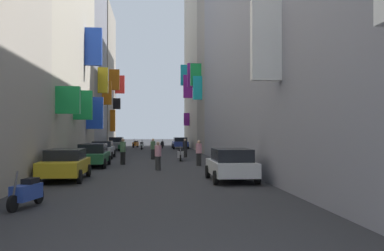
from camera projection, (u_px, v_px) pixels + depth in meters
ground_plane at (151, 159)px, 34.45m from camera, size 140.00×140.00×0.00m
building_left_mid_a at (35, 42)px, 30.53m from camera, size 7.29×17.16×16.80m
building_left_mid_b at (72, 67)px, 44.80m from camera, size 6.96×11.51×17.34m
building_left_far at (89, 78)px, 57.78m from camera, size 7.32×11.76×18.05m
building_right_near at (303, 30)px, 23.30m from camera, size 7.16×35.94×15.14m
building_right_mid_a at (230, 64)px, 44.44m from camera, size 7.24×6.51×17.89m
building_right_mid_b at (213, 62)px, 56.43m from camera, size 7.34×17.55×21.92m
parked_car_blue at (180, 143)px, 53.18m from camera, size 1.90×4.37×1.36m
parked_car_white at (231, 164)px, 19.70m from camera, size 1.96×3.92×1.46m
parked_car_grey at (116, 143)px, 49.99m from camera, size 1.88×4.09×1.44m
parked_car_silver at (102, 149)px, 35.34m from camera, size 1.86×4.13×1.37m
parked_car_yellow at (65, 164)px, 20.13m from camera, size 1.93×4.20×1.41m
parked_car_green at (93, 155)px, 27.44m from camera, size 1.92×4.44×1.43m
scooter_black at (162, 145)px, 53.92m from camera, size 0.49×1.78×1.13m
scooter_orange at (136, 144)px, 55.89m from camera, size 0.78×1.93×1.13m
scooter_blue at (27, 192)px, 13.01m from camera, size 0.71×1.94×1.13m
scooter_white at (142, 145)px, 50.77m from camera, size 0.49×1.82×1.13m
scooter_green at (122, 147)px, 46.45m from camera, size 0.85×1.80×1.13m
scooter_silver at (181, 154)px, 32.57m from camera, size 0.53×1.78×1.13m
pedestrian_crossing at (158, 156)px, 24.98m from camera, size 0.52×0.52×1.62m
pedestrian_near_left at (123, 152)px, 28.90m from camera, size 0.41×0.41×1.72m
pedestrian_near_right at (185, 148)px, 36.64m from camera, size 0.42×0.42×1.54m
pedestrian_mid_street at (153, 149)px, 33.95m from camera, size 0.53×0.53×1.61m
pedestrian_far_away at (199, 153)px, 28.12m from camera, size 0.53×0.53×1.63m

